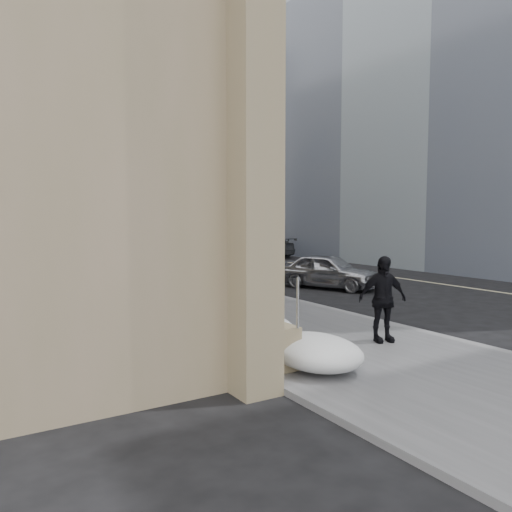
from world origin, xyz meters
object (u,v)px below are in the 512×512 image
(pedestrian, at_px, (382,299))
(mounted_horse_right, at_px, (232,265))
(car_grey, at_px, (265,247))
(car_silver, at_px, (328,271))
(mounted_horse_left, at_px, (148,266))

(pedestrian, bearing_deg, mounted_horse_right, 111.66)
(car_grey, bearing_deg, car_silver, 61.41)
(mounted_horse_left, height_order, car_silver, mounted_horse_left)
(pedestrian, relative_size, car_grey, 0.39)
(mounted_horse_right, bearing_deg, car_silver, -146.33)
(mounted_horse_left, distance_m, car_silver, 7.37)
(pedestrian, height_order, car_grey, pedestrian)
(car_silver, bearing_deg, pedestrian, -146.11)
(mounted_horse_left, xyz_separation_m, mounted_horse_right, (2.26, -1.37, 0.02))
(mounted_horse_left, relative_size, car_grey, 0.61)
(mounted_horse_right, bearing_deg, pedestrian, 112.67)
(mounted_horse_right, height_order, pedestrian, mounted_horse_right)
(mounted_horse_left, xyz_separation_m, car_silver, (7.34, -0.01, -0.60))
(car_silver, xyz_separation_m, car_grey, (5.96, 13.94, 0.01))
(mounted_horse_left, bearing_deg, pedestrian, 134.10)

